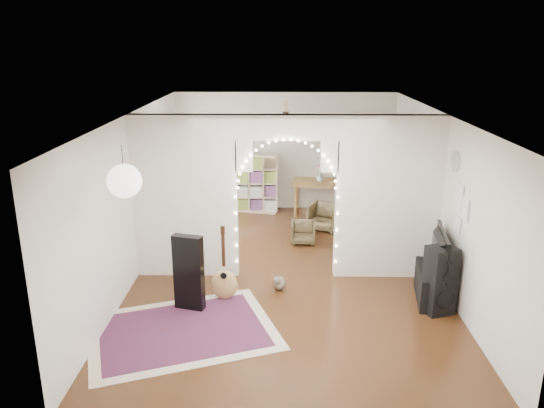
{
  "coord_description": "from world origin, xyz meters",
  "views": [
    {
      "loc": [
        -0.1,
        -8.28,
        3.79
      ],
      "look_at": [
        -0.24,
        0.3,
        1.15
      ],
      "focal_mm": 35.0,
      "sensor_mm": 36.0,
      "label": 1
    }
  ],
  "objects_px": {
    "acoustic_guitar": "(224,273)",
    "floor_speaker": "(440,280)",
    "bookcase": "(249,182)",
    "dining_table": "(320,184)",
    "media_console": "(431,285)",
    "dining_chair_right": "(325,217)",
    "dining_chair_left": "(303,232)"
  },
  "relations": [
    {
      "from": "floor_speaker",
      "to": "bookcase",
      "type": "xyz_separation_m",
      "value": [
        -3.03,
        4.79,
        0.17
      ]
    },
    {
      "from": "dining_table",
      "to": "dining_chair_left",
      "type": "bearing_deg",
      "value": -97.38
    },
    {
      "from": "dining_table",
      "to": "acoustic_guitar",
      "type": "bearing_deg",
      "value": -106.37
    },
    {
      "from": "media_console",
      "to": "bookcase",
      "type": "bearing_deg",
      "value": 133.2
    },
    {
      "from": "bookcase",
      "to": "dining_table",
      "type": "bearing_deg",
      "value": 7.22
    },
    {
      "from": "media_console",
      "to": "dining_chair_right",
      "type": "height_order",
      "value": "dining_chair_right"
    },
    {
      "from": "acoustic_guitar",
      "to": "bookcase",
      "type": "xyz_separation_m",
      "value": [
        0.12,
        4.44,
        0.24
      ]
    },
    {
      "from": "acoustic_guitar",
      "to": "dining_chair_right",
      "type": "relative_size",
      "value": 1.66
    },
    {
      "from": "dining_table",
      "to": "floor_speaker",
      "type": "bearing_deg",
      "value": -67.3
    },
    {
      "from": "floor_speaker",
      "to": "bookcase",
      "type": "relative_size",
      "value": 0.74
    },
    {
      "from": "bookcase",
      "to": "dining_chair_right",
      "type": "height_order",
      "value": "bookcase"
    },
    {
      "from": "dining_chair_left",
      "to": "acoustic_guitar",
      "type": "bearing_deg",
      "value": -115.88
    },
    {
      "from": "acoustic_guitar",
      "to": "dining_chair_right",
      "type": "height_order",
      "value": "acoustic_guitar"
    },
    {
      "from": "bookcase",
      "to": "dining_table",
      "type": "height_order",
      "value": "bookcase"
    },
    {
      "from": "dining_table",
      "to": "media_console",
      "type": "bearing_deg",
      "value": -65.87
    },
    {
      "from": "acoustic_guitar",
      "to": "dining_table",
      "type": "height_order",
      "value": "acoustic_guitar"
    },
    {
      "from": "acoustic_guitar",
      "to": "dining_table",
      "type": "distance_m",
      "value": 4.62
    },
    {
      "from": "acoustic_guitar",
      "to": "bookcase",
      "type": "relative_size",
      "value": 0.74
    },
    {
      "from": "media_console",
      "to": "dining_table",
      "type": "xyz_separation_m",
      "value": [
        -1.41,
        4.24,
        0.43
      ]
    },
    {
      "from": "media_console",
      "to": "dining_table",
      "type": "bearing_deg",
      "value": 117.16
    },
    {
      "from": "floor_speaker",
      "to": "dining_table",
      "type": "relative_size",
      "value": 0.79
    },
    {
      "from": "dining_table",
      "to": "dining_chair_left",
      "type": "relative_size",
      "value": 2.7
    },
    {
      "from": "floor_speaker",
      "to": "media_console",
      "type": "bearing_deg",
      "value": 70.97
    },
    {
      "from": "floor_speaker",
      "to": "acoustic_guitar",
      "type": "bearing_deg",
      "value": 154.53
    },
    {
      "from": "dining_chair_right",
      "to": "dining_table",
      "type": "bearing_deg",
      "value": 116.25
    },
    {
      "from": "media_console",
      "to": "dining_chair_left",
      "type": "xyz_separation_m",
      "value": [
        -1.85,
        2.36,
        -0.04
      ]
    },
    {
      "from": "media_console",
      "to": "bookcase",
      "type": "xyz_separation_m",
      "value": [
        -3.02,
        4.41,
        0.43
      ]
    },
    {
      "from": "acoustic_guitar",
      "to": "dining_table",
      "type": "bearing_deg",
      "value": 85.7
    },
    {
      "from": "acoustic_guitar",
      "to": "floor_speaker",
      "type": "height_order",
      "value": "acoustic_guitar"
    },
    {
      "from": "acoustic_guitar",
      "to": "media_console",
      "type": "distance_m",
      "value": 3.15
    },
    {
      "from": "media_console",
      "to": "dining_chair_right",
      "type": "bearing_deg",
      "value": 122.35
    },
    {
      "from": "media_console",
      "to": "dining_chair_left",
      "type": "distance_m",
      "value": 3.0
    }
  ]
}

